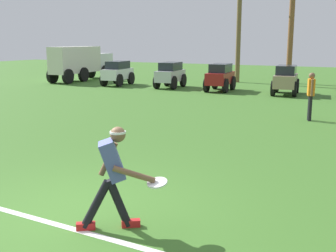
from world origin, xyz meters
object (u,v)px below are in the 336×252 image
object	(u,v)px
parked_car_slot_a	(118,72)
palm_tree_far_left	(239,18)
parked_car_slot_b	(170,74)
frisbee_thrower	(112,172)
frisbee_in_flight	(157,183)
teammate_midfield	(311,92)
parked_car_slot_d	(286,79)
parked_car_slot_c	(220,77)
box_truck	(81,62)
palm_tree_left_of_centre	(292,11)

from	to	relation	value
parked_car_slot_a	palm_tree_far_left	world-z (taller)	palm_tree_far_left
parked_car_slot_b	palm_tree_far_left	bearing A→B (deg)	63.89
frisbee_thrower	parked_car_slot_b	xyz separation A→B (m)	(-7.43, 16.38, -0.06)
frisbee_in_flight	teammate_midfield	size ratio (longest dim) A/B	0.21
parked_car_slot_d	palm_tree_far_left	size ratio (longest dim) A/B	0.38
teammate_midfield	parked_car_slot_a	bearing A→B (deg)	151.13
parked_car_slot_a	parked_car_slot_c	size ratio (longest dim) A/B	1.01
frisbee_thrower	parked_car_slot_a	xyz separation A→B (m)	(-10.79, 16.17, -0.06)
frisbee_in_flight	parked_car_slot_d	bearing A→B (deg)	95.96
palm_tree_far_left	parked_car_slot_d	bearing A→B (deg)	-50.64
parked_car_slot_c	palm_tree_far_left	size ratio (longest dim) A/B	0.38
parked_car_slot_c	box_truck	world-z (taller)	box_truck
parked_car_slot_b	parked_car_slot_d	xyz separation A→B (m)	(6.35, -0.17, 0.00)
parked_car_slot_a	parked_car_slot_d	world-z (taller)	same
box_truck	palm_tree_left_of_centre	xyz separation A→B (m)	(12.49, 4.41, 3.05)
frisbee_thrower	box_truck	bearing A→B (deg)	129.73
parked_car_slot_d	box_truck	size ratio (longest dim) A/B	0.41
parked_car_slot_b	palm_tree_left_of_centre	world-z (taller)	palm_tree_left_of_centre
parked_car_slot_b	palm_tree_left_of_centre	xyz separation A→B (m)	(5.31, 5.60, 3.54)
parked_car_slot_a	parked_car_slot_d	size ratio (longest dim) A/B	1.00
palm_tree_far_left	box_truck	bearing A→B (deg)	-159.50
frisbee_thrower	parked_car_slot_c	bearing A→B (deg)	105.29
frisbee_in_flight	parked_car_slot_a	world-z (taller)	parked_car_slot_a
parked_car_slot_c	teammate_midfield	bearing A→B (deg)	-49.98
teammate_midfield	box_truck	xyz separation A→B (m)	(-15.69, 7.94, 0.29)
palm_tree_far_left	frisbee_in_flight	bearing A→B (deg)	-74.78
parked_car_slot_b	palm_tree_left_of_centre	size ratio (longest dim) A/B	0.34
frisbee_in_flight	parked_car_slot_c	distance (m)	16.79
parked_car_slot_d	parked_car_slot_b	bearing A→B (deg)	178.46
parked_car_slot_a	parked_car_slot_c	bearing A→B (deg)	0.22
parked_car_slot_a	parked_car_slot_d	xyz separation A→B (m)	(9.71, 0.04, 0.00)
parked_car_slot_d	palm_tree_left_of_centre	world-z (taller)	palm_tree_left_of_centre
box_truck	frisbee_in_flight	bearing A→B (deg)	-48.85
frisbee_in_flight	parked_car_slot_c	bearing A→B (deg)	107.40
teammate_midfield	palm_tree_left_of_centre	world-z (taller)	palm_tree_left_of_centre
parked_car_slot_b	frisbee_in_flight	bearing A→B (deg)	-63.66
frisbee_thrower	parked_car_slot_d	world-z (taller)	frisbee_thrower
frisbee_in_flight	parked_car_slot_b	bearing A→B (deg)	116.34
frisbee_thrower	teammate_midfield	distance (m)	9.69
frisbee_thrower	teammate_midfield	size ratio (longest dim) A/B	0.92
frisbee_in_flight	palm_tree_far_left	xyz separation A→B (m)	(-5.70, 20.94, 3.25)
teammate_midfield	parked_car_slot_b	size ratio (longest dim) A/B	0.64
frisbee_in_flight	palm_tree_far_left	size ratio (longest dim) A/B	0.05
parked_car_slot_a	palm_tree_far_left	distance (m)	8.19
parked_car_slot_b	parked_car_slot_c	bearing A→B (deg)	-3.51
box_truck	palm_tree_far_left	xyz separation A→B (m)	(9.50, 3.55, 2.72)
parked_car_slot_c	palm_tree_left_of_centre	xyz separation A→B (m)	(2.31, 5.78, 3.54)
frisbee_in_flight	palm_tree_far_left	distance (m)	21.94
parked_car_slot_a	palm_tree_left_of_centre	size ratio (longest dim) A/B	0.34
parked_car_slot_b	teammate_midfield	bearing A→B (deg)	-38.42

